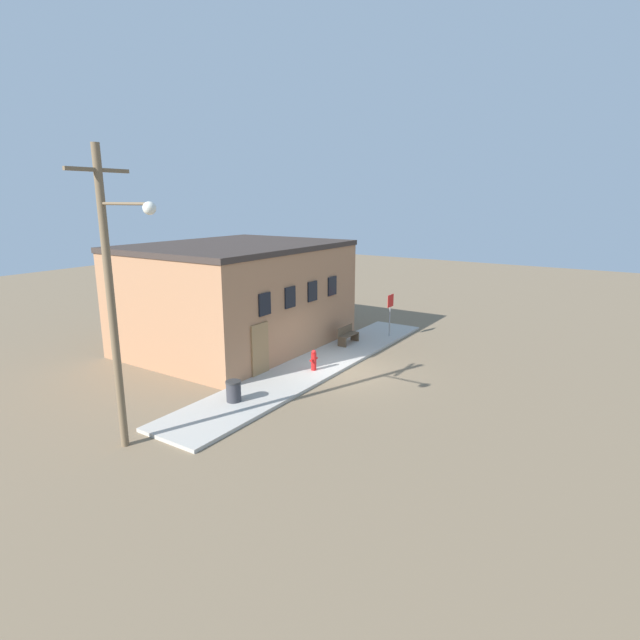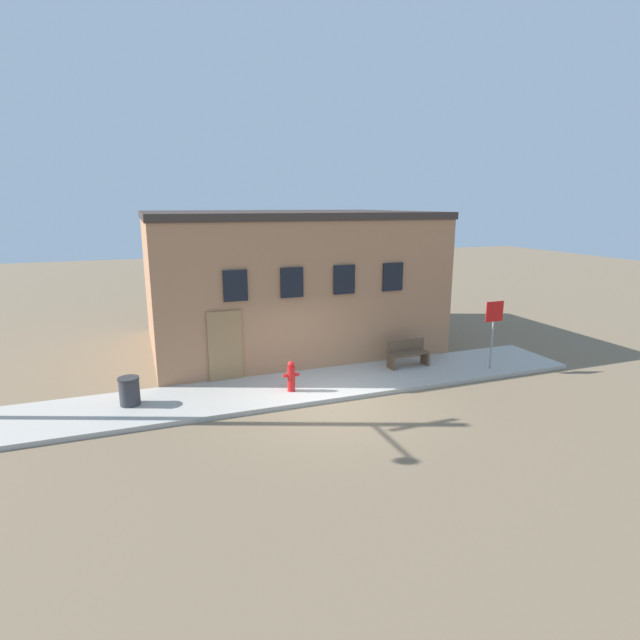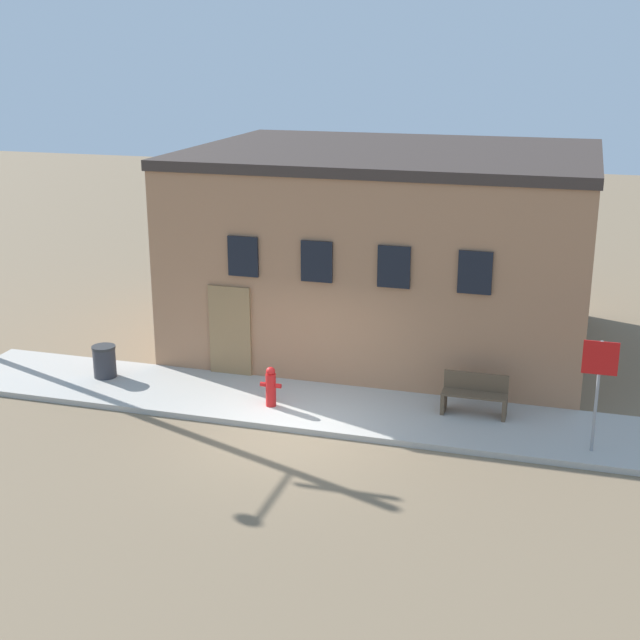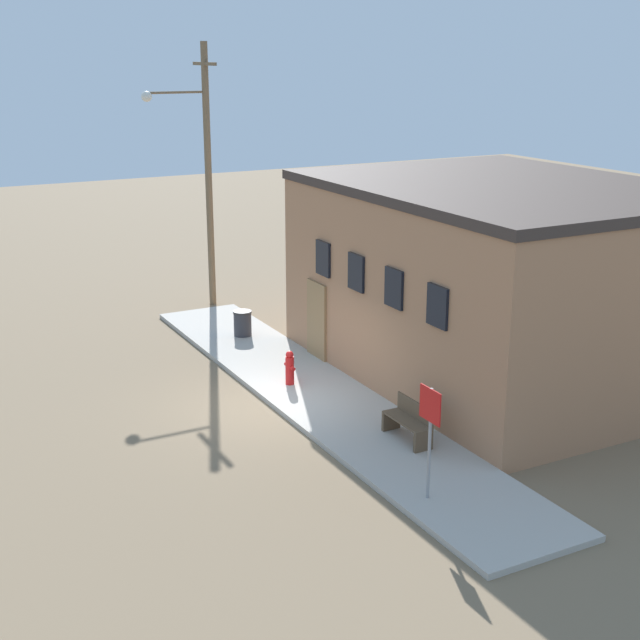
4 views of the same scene
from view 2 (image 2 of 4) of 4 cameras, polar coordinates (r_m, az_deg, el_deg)
ground_plane at (r=13.52m, az=1.18°, el=-9.49°), size 80.00×80.00×0.00m
sidewalk at (r=14.59m, az=-0.65°, el=-7.49°), size 16.44×2.52×0.12m
brick_building at (r=18.78m, az=-4.18°, el=4.75°), size 9.79×7.59×4.94m
fire_hydrant at (r=13.89m, az=-3.31°, el=-6.42°), size 0.45×0.22×0.86m
stop_sign at (r=16.34m, az=19.23°, el=-0.24°), size 0.63×0.06×2.16m
bench at (r=16.20m, az=9.99°, el=-3.83°), size 1.32×0.44×0.84m
trash_bin at (r=13.88m, az=-20.95°, el=-7.59°), size 0.54×0.54×0.74m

